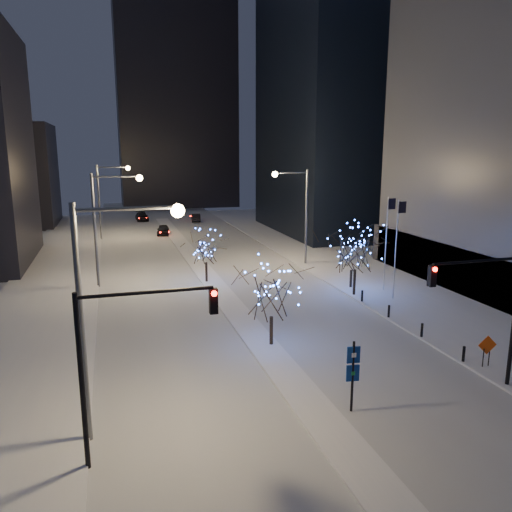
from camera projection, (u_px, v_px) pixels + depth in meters
name	position (u px, v px, depth m)	size (l,w,h in m)	color
ground	(328.00, 428.00, 21.89)	(160.00, 160.00, 0.00)	silver
road	(195.00, 261.00, 54.73)	(20.00, 130.00, 0.02)	silver
median	(203.00, 271.00, 50.03)	(2.00, 80.00, 0.15)	silver
east_sidewalk	(388.00, 285.00, 44.77)	(10.00, 90.00, 0.15)	silver
west_sidewalk	(41.00, 314.00, 36.79)	(8.00, 90.00, 0.15)	silver
horizon_block	(176.00, 106.00, 105.50)	(24.00, 14.00, 42.00)	black
street_lamp_w_near	(107.00, 289.00, 19.95)	(4.40, 0.56, 10.00)	#595E66
street_lamp_w_mid	(107.00, 214.00, 43.41)	(4.40, 0.56, 10.00)	#595E66
street_lamp_w_far	(107.00, 191.00, 66.87)	(4.40, 0.56, 10.00)	#595E66
street_lamp_east	(298.00, 204.00, 51.47)	(3.90, 0.56, 10.00)	#595E66
traffic_signal_west	(124.00, 347.00, 18.57)	(5.26, 0.43, 7.00)	black
traffic_signal_east	(491.00, 301.00, 24.29)	(5.26, 0.43, 7.00)	black
flagpoles	(392.00, 239.00, 40.76)	(1.35, 2.60, 8.00)	silver
bollards	(404.00, 320.00, 33.96)	(0.16, 12.16, 0.90)	black
car_near	(163.00, 230.00, 71.49)	(1.69, 4.20, 1.43)	black
car_mid	(196.00, 218.00, 84.73)	(1.44, 4.12, 1.36)	black
car_far	(142.00, 217.00, 85.75)	(1.98, 4.88, 1.42)	black
holiday_tree_median_near	(272.00, 292.00, 30.26)	(4.60, 4.60, 5.29)	black
holiday_tree_median_far	(206.00, 248.00, 45.09)	(4.28, 4.28, 4.71)	black
holiday_tree_plaza_near	(356.00, 248.00, 40.76)	(6.37, 6.37, 6.22)	black
holiday_tree_plaza_far	(352.00, 254.00, 43.21)	(5.12, 5.12, 4.73)	black
wayfinding_sign	(353.00, 369.00, 22.84)	(0.62, 0.15, 3.46)	black
construction_sign	(487.00, 348.00, 27.55)	(1.09, 0.19, 1.81)	black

